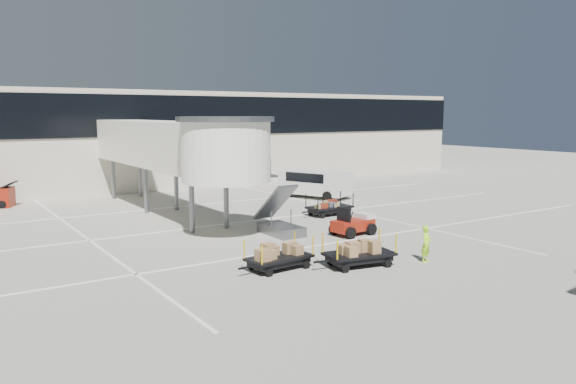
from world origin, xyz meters
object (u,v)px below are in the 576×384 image
Objects in this scene: baggage_tug at (354,224)px; suitcase_cart at (330,208)px; box_cart_far at (278,257)px; minivan at (313,182)px; box_cart_near at (359,254)px; ground_worker at (426,244)px.

baggage_tug is 5.61m from suitcase_cart.
box_cart_far is at bearing -136.88° from suitcase_cart.
suitcase_cart is at bearing -138.92° from minivan.
minivan is (9.47, 16.27, 0.67)m from box_cart_near.
ground_worker is (-3.31, -10.83, 0.30)m from suitcase_cart.
box_cart_far is 19.44m from minivan.
baggage_tug is at bearing -114.89° from suitcase_cart.
suitcase_cart is 2.20× the size of ground_worker.
baggage_tug reaches higher than box_cart_near.
suitcase_cart is 0.97× the size of box_cart_near.
box_cart_far is 2.12× the size of ground_worker.
suitcase_cart is 1.04× the size of box_cart_far.
box_cart_far is (-3.03, 1.39, -0.02)m from box_cart_near.
ground_worker is (5.82, -2.43, 0.27)m from box_cart_far.
suitcase_cart is at bearing 52.54° from ground_worker.
box_cart_near is 3.00m from ground_worker.
suitcase_cart is (2.41, 5.07, -0.07)m from baggage_tug.
minivan is at bearing 63.08° from suitcase_cart.
ground_worker is at bearing -106.46° from suitcase_cart.
ground_worker is at bearing -10.26° from box_cart_near.
box_cart_far is at bearing -151.51° from minivan.
baggage_tug is 0.66× the size of box_cart_near.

